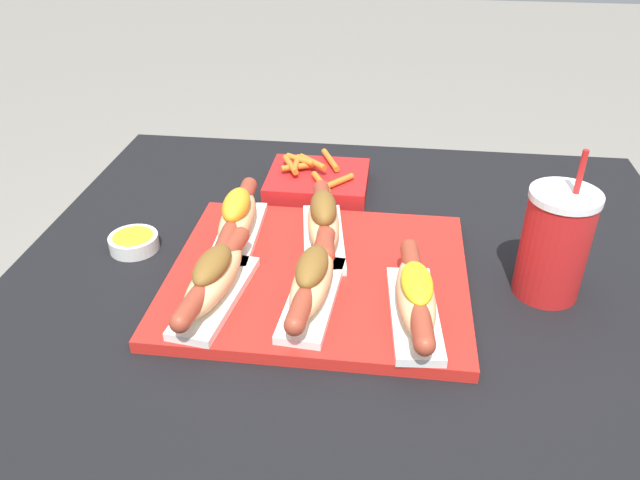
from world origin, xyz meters
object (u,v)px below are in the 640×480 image
(hot_dog_0, at_px, (214,279))
(serving_tray, at_px, (318,276))
(hot_dog_3, at_px, (237,218))
(fries_basket, at_px, (318,181))
(hot_dog_4, at_px, (323,222))
(drink_cup, at_px, (555,244))
(hot_dog_1, at_px, (312,281))
(hot_dog_2, at_px, (416,297))
(sauce_bowl, at_px, (134,242))

(hot_dog_0, bearing_deg, serving_tray, 33.43)
(serving_tray, height_order, hot_dog_3, hot_dog_3)
(fries_basket, bearing_deg, hot_dog_4, -80.17)
(hot_dog_3, relative_size, hot_dog_4, 1.01)
(hot_dog_4, xyz_separation_m, fries_basket, (-0.03, 0.20, -0.03))
(serving_tray, xyz_separation_m, hot_dog_4, (-0.00, 0.08, 0.04))
(drink_cup, height_order, fries_basket, drink_cup)
(hot_dog_1, distance_m, fries_basket, 0.36)
(hot_dog_2, distance_m, drink_cup, 0.21)
(hot_dog_4, relative_size, drink_cup, 1.04)
(serving_tray, bearing_deg, sauce_bowl, 170.46)
(hot_dog_2, bearing_deg, hot_dog_1, 173.33)
(hot_dog_2, bearing_deg, serving_tray, 147.02)
(hot_dog_4, distance_m, fries_basket, 0.21)
(serving_tray, bearing_deg, hot_dog_1, -89.08)
(hot_dog_4, bearing_deg, hot_dog_1, -88.68)
(hot_dog_0, distance_m, hot_dog_1, 0.13)
(hot_dog_0, xyz_separation_m, drink_cup, (0.45, 0.10, 0.03))
(hot_dog_0, xyz_separation_m, hot_dog_2, (0.26, -0.00, -0.00))
(hot_dog_4, xyz_separation_m, drink_cup, (0.32, -0.07, 0.03))
(fries_basket, bearing_deg, serving_tray, -82.46)
(hot_dog_1, xyz_separation_m, hot_dog_4, (-0.00, 0.15, 0.00))
(drink_cup, xyz_separation_m, fries_basket, (-0.36, 0.27, -0.06))
(hot_dog_1, distance_m, drink_cup, 0.33)
(drink_cup, bearing_deg, sauce_bowl, 176.73)
(hot_dog_1, relative_size, hot_dog_2, 1.00)
(hot_dog_0, relative_size, fries_basket, 1.26)
(hot_dog_1, distance_m, hot_dog_3, 0.20)
(sauce_bowl, relative_size, drink_cup, 0.35)
(hot_dog_2, distance_m, hot_dog_4, 0.22)
(hot_dog_0, xyz_separation_m, fries_basket, (0.09, 0.37, -0.03))
(hot_dog_2, relative_size, fries_basket, 1.27)
(hot_dog_3, height_order, hot_dog_4, hot_dog_4)
(hot_dog_0, relative_size, hot_dog_4, 1.00)
(hot_dog_1, height_order, drink_cup, drink_cup)
(hot_dog_0, bearing_deg, sauce_bowl, 141.46)
(hot_dog_1, xyz_separation_m, sauce_bowl, (-0.30, 0.12, -0.04))
(hot_dog_2, relative_size, hot_dog_4, 1.01)
(hot_dog_4, bearing_deg, hot_dog_0, -127.40)
(hot_dog_4, bearing_deg, sauce_bowl, -174.18)
(drink_cup, bearing_deg, hot_dog_4, 168.57)
(hot_dog_3, relative_size, drink_cup, 1.05)
(hot_dog_0, height_order, sauce_bowl, hot_dog_0)
(hot_dog_0, height_order, fries_basket, hot_dog_0)
(hot_dog_1, height_order, fries_basket, hot_dog_1)
(hot_dog_1, relative_size, drink_cup, 1.04)
(serving_tray, height_order, fries_basket, fries_basket)
(hot_dog_0, bearing_deg, fries_basket, 76.04)
(hot_dog_0, bearing_deg, hot_dog_4, 52.60)
(hot_dog_0, distance_m, drink_cup, 0.46)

